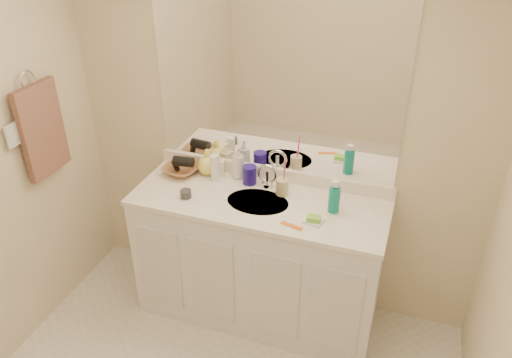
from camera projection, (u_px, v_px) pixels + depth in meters
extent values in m
cube|color=beige|center=(274.00, 132.00, 3.00)|extent=(2.60, 0.02, 2.40)
cube|color=white|center=(259.00, 260.00, 3.17)|extent=(1.50, 0.55, 0.85)
cube|color=white|center=(259.00, 202.00, 2.94)|extent=(1.52, 0.57, 0.03)
cube|color=white|center=(272.00, 173.00, 3.13)|extent=(1.52, 0.03, 0.08)
cylinder|color=#BEB2A6|center=(258.00, 203.00, 2.93)|extent=(0.37, 0.37, 0.02)
cylinder|color=silver|center=(267.00, 179.00, 3.04)|extent=(0.02, 0.02, 0.11)
cube|color=white|center=(275.00, 74.00, 2.81)|extent=(1.48, 0.01, 1.20)
cylinder|color=navy|center=(250.00, 175.00, 3.07)|extent=(0.10, 0.10, 0.12)
cylinder|color=beige|center=(282.00, 187.00, 2.97)|extent=(0.09, 0.09, 0.10)
cylinder|color=#FF4379|center=(284.00, 173.00, 2.91)|extent=(0.02, 0.04, 0.19)
cylinder|color=#0B8C7D|center=(334.00, 199.00, 2.80)|extent=(0.07, 0.07, 0.15)
cube|color=white|center=(314.00, 221.00, 2.74)|extent=(0.11, 0.10, 0.01)
cube|color=#76CC31|center=(314.00, 218.00, 2.73)|extent=(0.07, 0.05, 0.03)
cube|color=orange|center=(292.00, 226.00, 2.71)|extent=(0.13, 0.06, 0.01)
cylinder|color=#36373D|center=(186.00, 194.00, 2.95)|extent=(0.07, 0.07, 0.05)
cylinder|color=white|center=(215.00, 168.00, 3.09)|extent=(0.07, 0.07, 0.17)
imported|color=silver|center=(238.00, 162.00, 3.11)|extent=(0.08, 0.08, 0.21)
imported|color=#FFFACF|center=(219.00, 164.00, 3.15)|extent=(0.09, 0.09, 0.16)
imported|color=#FDF962|center=(207.00, 162.00, 3.17)|extent=(0.17, 0.17, 0.17)
imported|color=#99613D|center=(181.00, 170.00, 3.19)|extent=(0.25, 0.25, 0.05)
cylinder|color=black|center=(184.00, 161.00, 3.16)|extent=(0.14, 0.08, 0.06)
torus|color=silver|center=(27.00, 80.00, 2.76)|extent=(0.01, 0.11, 0.11)
cube|color=brown|center=(42.00, 130.00, 2.90)|extent=(0.04, 0.32, 0.55)
cube|color=silver|center=(12.00, 136.00, 2.72)|extent=(0.01, 0.08, 0.13)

